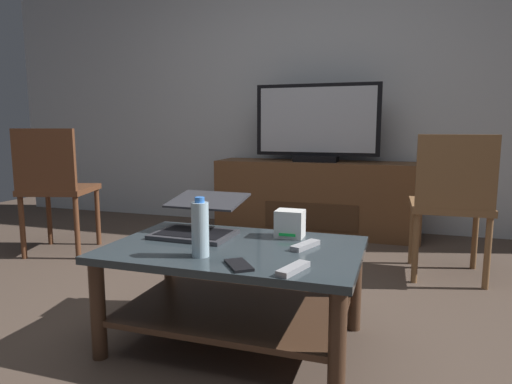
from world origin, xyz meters
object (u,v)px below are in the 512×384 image
(cell_phone, at_px, (239,265))
(tv_remote, at_px, (305,245))
(water_bottle_near, at_px, (200,229))
(coffee_table, at_px, (235,276))
(side_chair, at_px, (54,184))
(media_cabinet, at_px, (316,197))
(laptop, at_px, (200,220))
(television, at_px, (317,125))
(router_box, at_px, (290,224))
(dining_chair, at_px, (451,199))
(soundbar_remote, at_px, (293,269))

(cell_phone, xyz_separation_m, tv_remote, (0.17, 0.31, 0.01))
(water_bottle_near, bearing_deg, coffee_table, 69.19)
(side_chair, height_order, water_bottle_near, side_chair)
(media_cabinet, bearing_deg, laptop, -95.54)
(media_cabinet, relative_size, television, 1.65)
(router_box, bearing_deg, dining_chair, 50.92)
(television, distance_m, dining_chair, 1.40)
(router_box, bearing_deg, television, 96.97)
(dining_chair, distance_m, soundbar_remote, 1.51)
(dining_chair, bearing_deg, coffee_table, -129.38)
(laptop, distance_m, water_bottle_near, 0.37)
(television, bearing_deg, soundbar_remote, -81.34)
(television, distance_m, side_chair, 2.07)
(dining_chair, height_order, cell_phone, dining_chair)
(dining_chair, relative_size, side_chair, 0.97)
(media_cabinet, bearing_deg, television, -90.00)
(cell_phone, bearing_deg, television, 56.34)
(laptop, xyz_separation_m, water_bottle_near, (0.16, -0.33, 0.04))
(soundbar_remote, bearing_deg, side_chair, 168.27)
(dining_chair, height_order, tv_remote, dining_chair)
(coffee_table, height_order, media_cabinet, media_cabinet)
(side_chair, bearing_deg, soundbar_remote, -28.78)
(side_chair, xyz_separation_m, router_box, (1.86, -0.63, -0.03))
(dining_chair, xyz_separation_m, soundbar_remote, (-0.62, -1.38, -0.06))
(soundbar_remote, bearing_deg, media_cabinet, 115.62)
(coffee_table, distance_m, television, 2.13)
(water_bottle_near, bearing_deg, dining_chair, 52.77)
(media_cabinet, relative_size, router_box, 13.95)
(dining_chair, relative_size, laptop, 2.14)
(coffee_table, distance_m, media_cabinet, 2.06)
(coffee_table, xyz_separation_m, television, (-0.04, 2.04, 0.63))
(television, xyz_separation_m, tv_remote, (0.32, -1.98, -0.49))
(television, distance_m, water_bottle_near, 2.25)
(coffee_table, distance_m, router_box, 0.34)
(water_bottle_near, bearing_deg, laptop, 115.71)
(dining_chair, xyz_separation_m, tv_remote, (-0.64, -1.07, -0.06))
(coffee_table, relative_size, tv_remote, 6.41)
(cell_phone, bearing_deg, media_cabinet, 56.30)
(dining_chair, bearing_deg, tv_remote, -120.99)
(dining_chair, relative_size, soundbar_remote, 5.41)
(router_box, distance_m, cell_phone, 0.47)
(water_bottle_near, height_order, tv_remote, water_bottle_near)
(laptop, bearing_deg, television, 84.39)
(coffee_table, bearing_deg, cell_phone, -66.23)
(coffee_table, xyz_separation_m, router_box, (0.18, 0.21, 0.19))
(side_chair, relative_size, router_box, 7.35)
(laptop, bearing_deg, coffee_table, -33.03)
(media_cabinet, distance_m, side_chair, 2.05)
(coffee_table, relative_size, media_cabinet, 0.60)
(laptop, relative_size, cell_phone, 2.89)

